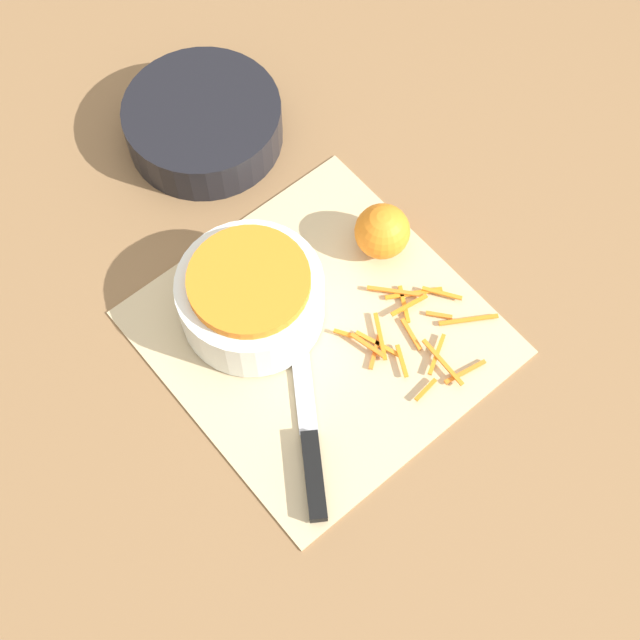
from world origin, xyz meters
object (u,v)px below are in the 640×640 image
at_px(bowl_speckled, 251,296).
at_px(bowl_dark, 204,123).
at_px(orange_left, 382,231).
at_px(knife, 311,447).

xyz_separation_m(bowl_speckled, bowl_dark, (0.12, 0.25, -0.02)).
bearing_deg(bowl_dark, orange_left, -77.03).
xyz_separation_m(bowl_speckled, knife, (-0.06, -0.18, -0.04)).
distance_m(bowl_dark, knife, 0.47).
distance_m(bowl_dark, orange_left, 0.29).
relative_size(bowl_speckled, orange_left, 2.52).
height_order(bowl_dark, knife, bowl_dark).
height_order(bowl_speckled, bowl_dark, bowl_speckled).
height_order(bowl_dark, orange_left, orange_left).
bearing_deg(bowl_speckled, knife, -107.77).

